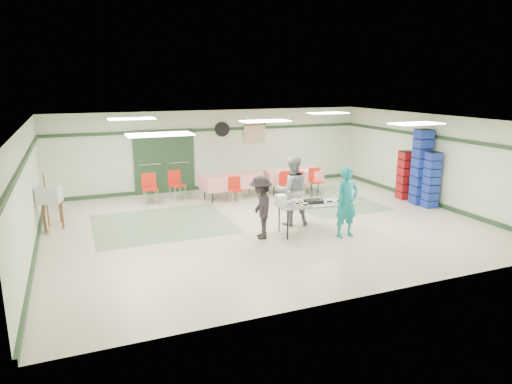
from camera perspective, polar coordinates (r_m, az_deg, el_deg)
name	(u,v)px	position (r m, az deg, el deg)	size (l,w,h in m)	color
floor	(265,224)	(12.04, 1.10, -3.96)	(11.00, 11.00, 0.00)	beige
ceiling	(265,120)	(11.52, 1.17, 8.96)	(11.00, 11.00, 0.00)	silver
wall_back	(214,150)	(15.88, -5.31, 5.29)	(11.00, 11.00, 0.00)	beige
wall_front	(371,222)	(7.89, 14.15, -3.64)	(11.00, 11.00, 0.00)	beige
wall_left	(27,192)	(10.83, -26.68, -0.04)	(9.00, 9.00, 0.00)	beige
wall_right	(433,160)	(14.73, 21.24, 3.77)	(9.00, 9.00, 0.00)	beige
trim_back	(214,129)	(15.76, -5.33, 7.79)	(11.00, 0.06, 0.10)	#1F3921
baseboard_back	(215,186)	(16.09, -5.18, 0.72)	(11.00, 0.06, 0.12)	#1F3921
trim_left	(25,160)	(10.70, -26.92, 3.62)	(9.00, 0.06, 0.10)	#1F3921
baseboard_left	(36,249)	(11.17, -25.82, -6.46)	(9.00, 0.06, 0.12)	#1F3921
trim_right	(434,137)	(14.62, 21.39, 6.46)	(9.00, 0.06, 0.10)	#1F3921
baseboard_right	(428,201)	(14.97, 20.74, -1.10)	(9.00, 0.06, 0.12)	#1F3921
green_patch_a	(163,224)	(12.27, -11.60, -3.89)	(3.50, 3.00, 0.01)	gray
green_patch_b	(328,200)	(14.56, 8.93, -0.99)	(2.50, 3.50, 0.01)	gray
double_door_left	(150,163)	(15.38, -13.09, 3.59)	(0.90, 0.06, 2.10)	gray
double_door_right	(179,161)	(15.56, -9.64, 3.86)	(0.90, 0.06, 2.10)	gray
door_frame	(165,162)	(15.44, -11.36, 3.71)	(2.00, 0.03, 2.15)	#1F3921
wall_fan	(222,129)	(15.82, -4.25, 7.83)	(0.50, 0.50, 0.10)	black
scroll_banner	(255,134)	(16.25, -0.18, 7.31)	(0.80, 0.02, 0.60)	tan
serving_table	(315,204)	(11.24, 7.33, -1.55)	(1.93, 0.94, 0.76)	#AAA9A5
sheet_tray_right	(333,200)	(11.46, 9.61, -1.05)	(0.64, 0.48, 0.02)	silver
sheet_tray_mid	(305,201)	(11.29, 6.20, -1.16)	(0.62, 0.47, 0.02)	silver
sheet_tray_left	(297,205)	(10.92, 5.15, -1.64)	(0.60, 0.46, 0.02)	silver
baking_pan	(314,201)	(11.21, 7.22, -1.15)	(0.44, 0.27, 0.08)	black
foam_box_stack	(281,200)	(10.85, 3.13, -1.05)	(0.23, 0.21, 0.26)	white
volunteer_teal	(347,202)	(11.03, 11.29, -1.26)	(0.62, 0.41, 1.70)	#138188
volunteer_grey	(292,191)	(11.78, 4.53, 0.18)	(0.88, 0.69, 1.81)	gray
volunteer_dark	(261,207)	(10.75, 0.64, -1.92)	(0.98, 0.56, 1.51)	black
dining_table_a	(293,176)	(15.34, 4.70, 2.04)	(1.95, 1.06, 0.77)	red
dining_table_b	(231,181)	(14.50, -3.09, 1.39)	(1.99, 1.04, 0.77)	red
chair_a	(298,182)	(14.80, 5.29, 1.31)	(0.44, 0.44, 0.81)	red
chair_b	(286,182)	(14.62, 3.81, 1.30)	(0.44, 0.44, 0.86)	red
chair_c	(316,178)	(15.11, 7.47, 1.69)	(0.43, 0.43, 0.89)	red
chair_d	(235,187)	(13.96, -2.62, 0.61)	(0.39, 0.40, 0.81)	red
chair_loose_a	(176,182)	(14.52, -9.98, 1.25)	(0.53, 0.53, 0.94)	red
chair_loose_b	(150,185)	(14.18, -13.17, 0.81)	(0.45, 0.45, 0.94)	red
crate_stack_blue_a	(431,180)	(14.32, 21.06, 1.41)	(0.37, 0.37, 1.67)	navy
crate_stack_red	(405,175)	(15.16, 18.15, 2.02)	(0.39, 0.39, 1.53)	maroon
crate_stack_blue_b	(421,167)	(14.59, 19.94, 2.95)	(0.44, 0.44, 2.28)	navy
printer_table	(51,203)	(12.77, -24.22, -1.24)	(0.59, 0.84, 0.74)	brown
office_printer	(49,194)	(12.25, -24.42, -0.28)	(0.52, 0.46, 0.41)	#A9A9A5
broom	(47,202)	(12.25, -24.72, -1.16)	(0.03, 0.03, 1.49)	brown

